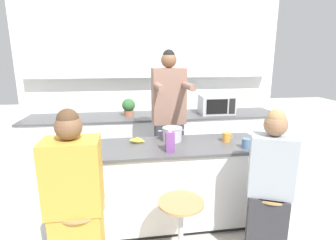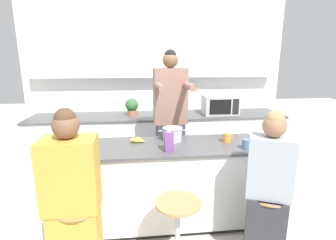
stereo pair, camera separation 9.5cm
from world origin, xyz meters
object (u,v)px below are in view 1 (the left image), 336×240
potted_plant (129,107)px  bar_stool_rightmost (267,221)px  coffee_cup_far (246,143)px  juice_carton (170,141)px  bar_stool_leftmost (83,239)px  cooking_pot (172,134)px  fruit_bowl (85,146)px  bar_stool_center (181,232)px  coffee_cup_near (227,137)px  banana_bunch (137,140)px  microwave (217,105)px  person_seated_near (269,194)px  person_cooking (169,128)px  kitchen_island (169,184)px  person_wrapped_blanket (76,204)px

potted_plant → bar_stool_rightmost: bearing=-59.2°
coffee_cup_far → juice_carton: juice_carton is taller
bar_stool_leftmost → cooking_pot: 1.30m
cooking_pot → fruit_bowl: cooking_pot is taller
bar_stool_center → potted_plant: 2.19m
coffee_cup_near → potted_plant: 1.70m
bar_stool_center → coffee_cup_near: 1.10m
bar_stool_center → banana_bunch: size_ratio=3.53×
banana_bunch → microwave: (1.27, 1.20, 0.13)m
coffee_cup_near → bar_stool_leftmost: bearing=-155.2°
fruit_bowl → person_seated_near: bearing=-22.1°
fruit_bowl → juice_carton: juice_carton is taller
bar_stool_center → coffee_cup_near: bearing=47.6°
bar_stool_center → person_cooking: person_cooking is taller
bar_stool_center → cooking_pot: cooking_pot is taller
kitchen_island → microwave: bearing=54.5°
kitchen_island → coffee_cup_far: (0.75, -0.19, 0.48)m
person_seated_near → juice_carton: person_seated_near is taller
coffee_cup_far → banana_bunch: bearing=163.3°
bar_stool_rightmost → bar_stool_center: bearing=-177.2°
kitchen_island → banana_bunch: bearing=158.6°
person_wrapped_blanket → banana_bunch: size_ratio=7.92×
bar_stool_center → potted_plant: bearing=101.1°
bar_stool_leftmost → banana_bunch: 1.05m
bar_stool_leftmost → bar_stool_rightmost: (1.58, 0.01, 0.00)m
person_wrapped_blanket → coffee_cup_near: (1.44, 0.68, 0.26)m
fruit_bowl → coffee_cup_far: size_ratio=1.65×
person_cooking → juice_carton: bearing=-100.5°
person_cooking → potted_plant: size_ratio=7.11×
bar_stool_leftmost → person_cooking: bearing=53.1°
juice_carton → fruit_bowl: bearing=167.5°
bar_stool_leftmost → person_wrapped_blanket: (-0.03, -0.02, 0.33)m
person_seated_near → fruit_bowl: 1.74m
potted_plant → fruit_bowl: bearing=-107.1°
person_seated_near → potted_plant: (-1.16, 2.03, 0.41)m
person_seated_near → juice_carton: bearing=173.1°
coffee_cup_near → kitchen_island: bearing=-177.0°
person_cooking → person_wrapped_blanket: bearing=-129.8°
bar_stool_leftmost → juice_carton: juice_carton is taller
bar_stool_rightmost → microwave: size_ratio=1.21×
cooking_pot → banana_bunch: (-0.38, -0.01, -0.05)m
cooking_pot → banana_bunch: 0.38m
microwave → kitchen_island: bearing=-125.5°
banana_bunch → potted_plant: (-0.08, 1.26, 0.13)m
person_cooking → person_seated_near: person_cooking is taller
microwave → person_wrapped_blanket: bearing=-131.8°
bar_stool_leftmost → person_seated_near: bearing=-0.8°
fruit_bowl → potted_plant: (0.43, 1.38, 0.12)m
bar_stool_rightmost → fruit_bowl: size_ratio=3.22×
banana_bunch → juice_carton: size_ratio=0.85×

